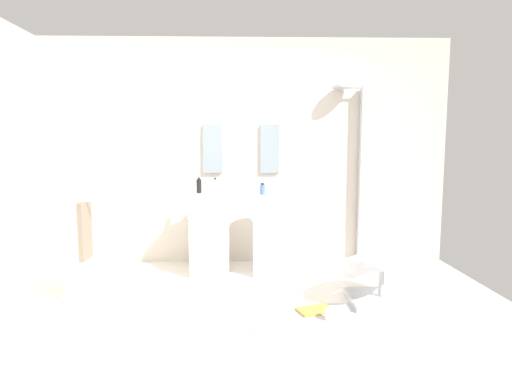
{
  "coord_description": "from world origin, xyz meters",
  "views": [
    {
      "loc": [
        0.07,
        -3.12,
        1.36
      ],
      "look_at": [
        0.15,
        0.55,
        0.95
      ],
      "focal_mm": 28.32,
      "sensor_mm": 36.0,
      "label": 1
    }
  ],
  "objects_px": {
    "soap_bottle_black": "(199,186)",
    "soap_bottle_clear": "(215,186)",
    "magazine_ochre": "(315,310)",
    "lounge_chair": "(382,264)",
    "shower_column": "(364,171)",
    "soap_bottle_blue": "(262,189)",
    "pedestal_sink_right": "(272,231)",
    "towel_rack": "(82,233)",
    "coffee_mug": "(330,315)",
    "pedestal_sink_left": "(210,232)"
  },
  "relations": [
    {
      "from": "soap_bottle_clear",
      "to": "soap_bottle_blue",
      "type": "bearing_deg",
      "value": -18.32
    },
    {
      "from": "pedestal_sink_left",
      "to": "magazine_ochre",
      "type": "relative_size",
      "value": 3.44
    },
    {
      "from": "pedestal_sink_right",
      "to": "soap_bottle_clear",
      "type": "xyz_separation_m",
      "value": [
        -0.61,
        0.13,
        0.48
      ]
    },
    {
      "from": "towel_rack",
      "to": "coffee_mug",
      "type": "relative_size",
      "value": 11.58
    },
    {
      "from": "coffee_mug",
      "to": "pedestal_sink_left",
      "type": "bearing_deg",
      "value": 129.99
    },
    {
      "from": "pedestal_sink_right",
      "to": "soap_bottle_black",
      "type": "height_order",
      "value": "soap_bottle_black"
    },
    {
      "from": "soap_bottle_clear",
      "to": "shower_column",
      "type": "bearing_deg",
      "value": 8.18
    },
    {
      "from": "towel_rack",
      "to": "soap_bottle_clear",
      "type": "relative_size",
      "value": 5.75
    },
    {
      "from": "soap_bottle_clear",
      "to": "soap_bottle_black",
      "type": "bearing_deg",
      "value": -169.66
    },
    {
      "from": "shower_column",
      "to": "soap_bottle_blue",
      "type": "xyz_separation_m",
      "value": [
        -1.2,
        -0.42,
        -0.16
      ]
    },
    {
      "from": "lounge_chair",
      "to": "soap_bottle_black",
      "type": "height_order",
      "value": "soap_bottle_black"
    },
    {
      "from": "magazine_ochre",
      "to": "soap_bottle_clear",
      "type": "relative_size",
      "value": 1.69
    },
    {
      "from": "towel_rack",
      "to": "soap_bottle_blue",
      "type": "bearing_deg",
      "value": 27.65
    },
    {
      "from": "lounge_chair",
      "to": "towel_rack",
      "type": "relative_size",
      "value": 1.16
    },
    {
      "from": "soap_bottle_clear",
      "to": "coffee_mug",
      "type": "bearing_deg",
      "value": -54.18
    },
    {
      "from": "shower_column",
      "to": "coffee_mug",
      "type": "height_order",
      "value": "shower_column"
    },
    {
      "from": "coffee_mug",
      "to": "soap_bottle_clear",
      "type": "height_order",
      "value": "soap_bottle_clear"
    },
    {
      "from": "pedestal_sink_left",
      "to": "coffee_mug",
      "type": "distance_m",
      "value": 1.68
    },
    {
      "from": "lounge_chair",
      "to": "soap_bottle_clear",
      "type": "bearing_deg",
      "value": 146.24
    },
    {
      "from": "pedestal_sink_right",
      "to": "soap_bottle_black",
      "type": "xyz_separation_m",
      "value": [
        -0.79,
        0.1,
        0.48
      ]
    },
    {
      "from": "pedestal_sink_left",
      "to": "lounge_chair",
      "type": "relative_size",
      "value": 0.87
    },
    {
      "from": "pedestal_sink_left",
      "to": "towel_rack",
      "type": "relative_size",
      "value": 1.01
    },
    {
      "from": "pedestal_sink_left",
      "to": "towel_rack",
      "type": "bearing_deg",
      "value": -139.59
    },
    {
      "from": "pedestal_sink_left",
      "to": "towel_rack",
      "type": "xyz_separation_m",
      "value": [
        -1.01,
        -0.86,
        0.17
      ]
    },
    {
      "from": "pedestal_sink_right",
      "to": "magazine_ochre",
      "type": "distance_m",
      "value": 1.2
    },
    {
      "from": "soap_bottle_black",
      "to": "magazine_ochre",
      "type": "bearing_deg",
      "value": -47.59
    },
    {
      "from": "soap_bottle_black",
      "to": "towel_rack",
      "type": "bearing_deg",
      "value": -132.7
    },
    {
      "from": "lounge_chair",
      "to": "magazine_ochre",
      "type": "height_order",
      "value": "lounge_chair"
    },
    {
      "from": "shower_column",
      "to": "soap_bottle_clear",
      "type": "xyz_separation_m",
      "value": [
        -1.71,
        -0.25,
        -0.14
      ]
    },
    {
      "from": "towel_rack",
      "to": "soap_bottle_blue",
      "type": "relative_size",
      "value": 7.73
    },
    {
      "from": "shower_column",
      "to": "pedestal_sink_right",
      "type": "bearing_deg",
      "value": -160.92
    },
    {
      "from": "pedestal_sink_left",
      "to": "soap_bottle_blue",
      "type": "height_order",
      "value": "soap_bottle_blue"
    },
    {
      "from": "soap_bottle_clear",
      "to": "soap_bottle_blue",
      "type": "distance_m",
      "value": 0.54
    },
    {
      "from": "towel_rack",
      "to": "magazine_ochre",
      "type": "xyz_separation_m",
      "value": [
        1.97,
        -0.22,
        -0.61
      ]
    },
    {
      "from": "pedestal_sink_right",
      "to": "coffee_mug",
      "type": "xyz_separation_m",
      "value": [
        0.38,
        -1.25,
        -0.4
      ]
    },
    {
      "from": "soap_bottle_black",
      "to": "soap_bottle_clear",
      "type": "bearing_deg",
      "value": 10.34
    },
    {
      "from": "pedestal_sink_left",
      "to": "soap_bottle_black",
      "type": "distance_m",
      "value": 0.51
    },
    {
      "from": "coffee_mug",
      "to": "soap_bottle_clear",
      "type": "distance_m",
      "value": 1.92
    },
    {
      "from": "magazine_ochre",
      "to": "coffee_mug",
      "type": "bearing_deg",
      "value": -81.44
    },
    {
      "from": "shower_column",
      "to": "soap_bottle_blue",
      "type": "bearing_deg",
      "value": -160.86
    },
    {
      "from": "shower_column",
      "to": "towel_rack",
      "type": "relative_size",
      "value": 2.16
    },
    {
      "from": "soap_bottle_clear",
      "to": "towel_rack",
      "type": "bearing_deg",
      "value": -136.88
    },
    {
      "from": "shower_column",
      "to": "lounge_chair",
      "type": "relative_size",
      "value": 1.86
    },
    {
      "from": "magazine_ochre",
      "to": "soap_bottle_black",
      "type": "bearing_deg",
      "value": 112.66
    },
    {
      "from": "soap_bottle_blue",
      "to": "soap_bottle_black",
      "type": "height_order",
      "value": "soap_bottle_black"
    },
    {
      "from": "lounge_chair",
      "to": "soap_bottle_black",
      "type": "bearing_deg",
      "value": 149.82
    },
    {
      "from": "shower_column",
      "to": "magazine_ochre",
      "type": "height_order",
      "value": "shower_column"
    },
    {
      "from": "coffee_mug",
      "to": "soap_bottle_blue",
      "type": "distance_m",
      "value": 1.57
    },
    {
      "from": "towel_rack",
      "to": "pedestal_sink_left",
      "type": "bearing_deg",
      "value": 40.41
    },
    {
      "from": "magazine_ochre",
      "to": "soap_bottle_blue",
      "type": "relative_size",
      "value": 2.27
    }
  ]
}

